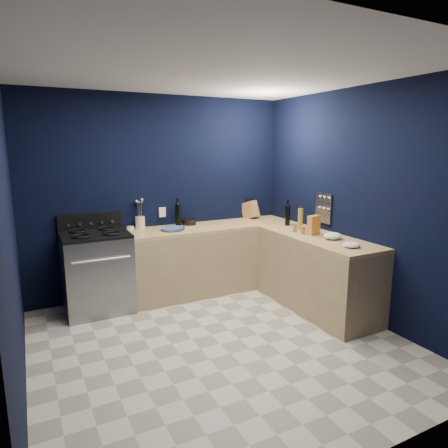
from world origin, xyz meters
TOP-DOWN VIEW (x-y plane):
  - floor at (0.00, 0.00)m, footprint 3.50×3.50m
  - ceiling at (0.00, 0.00)m, footprint 3.50×3.50m
  - wall_back at (0.00, 1.76)m, footprint 3.50×0.02m
  - wall_right at (1.76, 0.00)m, footprint 0.02×3.50m
  - wall_left at (-1.76, 0.00)m, footprint 0.02×3.50m
  - wall_front at (0.00, -1.76)m, footprint 3.50×0.02m
  - cab_back at (0.60, 1.44)m, footprint 2.30×0.63m
  - top_back at (0.60, 1.44)m, footprint 2.30×0.63m
  - cab_right at (1.44, 0.29)m, footprint 0.63×1.67m
  - top_right at (1.44, 0.29)m, footprint 0.63×1.67m
  - gas_range at (-0.93, 1.42)m, footprint 0.76×0.66m
  - oven_door at (-0.93, 1.10)m, footprint 0.59×0.02m
  - cooktop at (-0.93, 1.42)m, footprint 0.76×0.66m
  - backguard at (-0.93, 1.72)m, footprint 0.76×0.06m
  - spice_panel at (1.74, 0.55)m, footprint 0.02×0.28m
  - wall_outlet at (0.00, 1.74)m, footprint 0.09×0.02m
  - plate_stack at (0.02, 1.39)m, footprint 0.36×0.36m
  - ramekin at (-0.45, 1.69)m, footprint 0.10×0.10m
  - utensil_crock at (-0.32, 1.69)m, footprint 0.15×0.15m
  - wine_bottle_back at (0.18, 1.62)m, footprint 0.09×0.09m
  - lemon_basket at (0.34, 1.63)m, footprint 0.22×0.22m
  - knife_block at (1.33, 1.68)m, footprint 0.22×0.31m
  - wine_bottle_right at (1.49, 0.98)m, footprint 0.08×0.08m
  - oil_bottle at (1.47, 0.67)m, footprint 0.08×0.08m
  - spice_jar_near at (1.33, 0.59)m, footprint 0.05×0.05m
  - spice_jar_far at (1.34, 0.46)m, footprint 0.07×0.07m
  - crouton_bag at (1.44, 0.37)m, footprint 0.17×0.10m
  - towel_front at (1.48, 0.09)m, footprint 0.23×0.20m
  - towel_end at (1.41, -0.28)m, footprint 0.21×0.19m

SIDE VIEW (x-z plane):
  - floor at x=0.00m, z-range -0.02..0.00m
  - cab_back at x=0.60m, z-range 0.00..0.86m
  - cab_right at x=1.44m, z-range 0.00..0.86m
  - oven_door at x=-0.93m, z-range 0.24..0.66m
  - gas_range at x=-0.93m, z-range 0.00..0.92m
  - top_back at x=0.60m, z-range 0.86..0.90m
  - top_right at x=1.44m, z-range 0.86..0.90m
  - plate_stack at x=0.02m, z-range 0.90..0.94m
  - ramekin at x=-0.45m, z-range 0.90..0.94m
  - towel_end at x=1.41m, z-range 0.90..0.96m
  - cooktop at x=-0.93m, z-range 0.92..0.95m
  - lemon_basket at x=0.34m, z-range 0.90..0.97m
  - towel_front at x=1.48m, z-range 0.90..0.98m
  - spice_jar_far at x=1.34m, z-range 0.90..1.00m
  - spice_jar_near at x=1.33m, z-range 0.90..1.00m
  - utensil_crock at x=-0.32m, z-range 0.90..1.05m
  - crouton_bag at x=1.44m, z-range 0.90..1.13m
  - knife_block at x=1.33m, z-range 0.87..1.17m
  - wine_bottle_right at x=1.49m, z-range 0.90..1.16m
  - oil_bottle at x=1.47m, z-range 0.90..1.17m
  - backguard at x=-0.93m, z-range 0.94..1.14m
  - wine_bottle_back at x=0.18m, z-range 0.90..1.19m
  - wall_outlet at x=0.00m, z-range 1.02..1.15m
  - spice_panel at x=1.74m, z-range 0.99..1.37m
  - wall_back at x=0.00m, z-range 0.00..2.60m
  - wall_right at x=1.76m, z-range 0.00..2.60m
  - wall_left at x=-1.76m, z-range 0.00..2.60m
  - wall_front at x=0.00m, z-range 0.00..2.60m
  - ceiling at x=0.00m, z-range 2.60..2.62m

